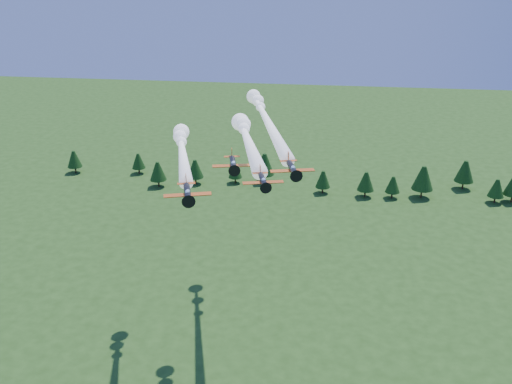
# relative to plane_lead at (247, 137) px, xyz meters

# --- Properties ---
(plane_lead) EXTENTS (14.19, 39.04, 3.70)m
(plane_lead) POSITION_rel_plane_lead_xyz_m (0.00, 0.00, 0.00)
(plane_lead) COLOR black
(plane_lead) RESTS_ON ground
(plane_left) EXTENTS (16.57, 40.91, 3.70)m
(plane_left) POSITION_rel_plane_lead_xyz_m (-14.86, 7.37, -5.65)
(plane_left) COLOR black
(plane_left) RESTS_ON ground
(plane_right) EXTENTS (20.06, 60.21, 3.70)m
(plane_right) POSITION_rel_plane_lead_xyz_m (0.99, 22.18, -1.97)
(plane_right) COLOR black
(plane_right) RESTS_ON ground
(plane_slot) EXTENTS (7.78, 8.57, 2.72)m
(plane_slot) POSITION_rel_plane_lead_xyz_m (-1.65, -5.84, -3.30)
(plane_slot) COLOR black
(plane_slot) RESTS_ON ground
(treeline) EXTENTS (172.82, 19.87, 11.91)m
(treeline) POSITION_rel_plane_lead_xyz_m (14.03, 96.50, -42.41)
(treeline) COLOR #382314
(treeline) RESTS_ON ground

